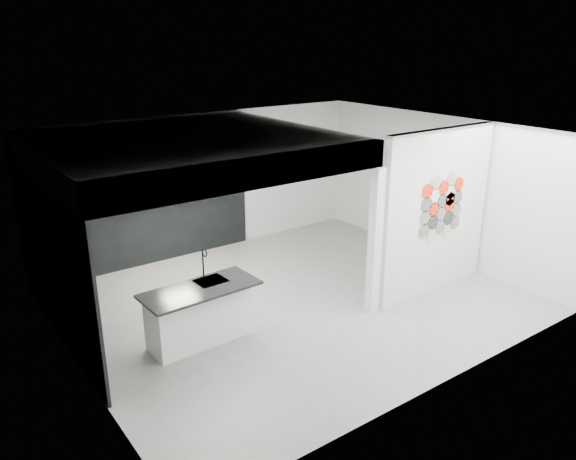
# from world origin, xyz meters

# --- Properties ---
(floor) EXTENTS (7.00, 6.00, 0.01)m
(floor) POSITION_xyz_m (0.00, 0.00, -0.01)
(floor) COLOR gray
(partition_panel) EXTENTS (2.45, 0.15, 2.80)m
(partition_panel) POSITION_xyz_m (2.23, -1.00, 1.40)
(partition_panel) COLOR silver
(partition_panel) RESTS_ON floor
(bay_clad_back) EXTENTS (4.40, 0.04, 2.35)m
(bay_clad_back) POSITION_xyz_m (-1.30, 2.97, 1.18)
(bay_clad_back) COLOR black
(bay_clad_back) RESTS_ON floor
(bay_clad_left) EXTENTS (0.04, 4.00, 2.35)m
(bay_clad_left) POSITION_xyz_m (-3.47, 1.00, 1.18)
(bay_clad_left) COLOR black
(bay_clad_left) RESTS_ON floor
(bulkhead) EXTENTS (4.40, 4.00, 0.40)m
(bulkhead) POSITION_xyz_m (-1.30, 1.00, 2.55)
(bulkhead) COLOR silver
(bulkhead) RESTS_ON corner_column
(corner_column) EXTENTS (0.16, 0.16, 2.35)m
(corner_column) POSITION_xyz_m (0.82, -1.00, 1.18)
(corner_column) COLOR silver
(corner_column) RESTS_ON floor
(fascia_beam) EXTENTS (4.40, 0.16, 0.40)m
(fascia_beam) POSITION_xyz_m (-1.30, -0.92, 2.55)
(fascia_beam) COLOR silver
(fascia_beam) RESTS_ON corner_column
(wall_basin) EXTENTS (0.40, 0.60, 0.12)m
(wall_basin) POSITION_xyz_m (-3.24, 0.80, 0.85)
(wall_basin) COLOR silver
(wall_basin) RESTS_ON bay_clad_left
(display_shelf) EXTENTS (3.00, 0.15, 0.04)m
(display_shelf) POSITION_xyz_m (-1.20, 2.87, 1.30)
(display_shelf) COLOR black
(display_shelf) RESTS_ON bay_clad_back
(kitchen_island) EXTENTS (1.68, 0.79, 1.33)m
(kitchen_island) POSITION_xyz_m (-1.87, -0.26, 0.45)
(kitchen_island) COLOR silver
(kitchen_island) RESTS_ON floor
(stockpot) EXTENTS (0.26, 0.26, 0.17)m
(stockpot) POSITION_xyz_m (-2.06, 2.87, 1.41)
(stockpot) COLOR black
(stockpot) RESTS_ON display_shelf
(kettle) EXTENTS (0.22, 0.22, 0.15)m
(kettle) POSITION_xyz_m (-0.09, 2.87, 1.40)
(kettle) COLOR black
(kettle) RESTS_ON display_shelf
(glass_bowl) EXTENTS (0.15, 0.15, 0.09)m
(glass_bowl) POSITION_xyz_m (0.15, 2.87, 1.37)
(glass_bowl) COLOR gray
(glass_bowl) RESTS_ON display_shelf
(glass_vase) EXTENTS (0.12, 0.12, 0.12)m
(glass_vase) POSITION_xyz_m (0.15, 2.87, 1.38)
(glass_vase) COLOR gray
(glass_vase) RESTS_ON display_shelf
(bottle_dark) EXTENTS (0.06, 0.06, 0.16)m
(bottle_dark) POSITION_xyz_m (-1.22, 2.87, 1.40)
(bottle_dark) COLOR black
(bottle_dark) RESTS_ON display_shelf
(utensil_cup) EXTENTS (0.08, 0.08, 0.09)m
(utensil_cup) POSITION_xyz_m (-1.80, 2.87, 1.37)
(utensil_cup) COLOR black
(utensil_cup) RESTS_ON display_shelf
(hex_tile_cluster) EXTENTS (1.04, 0.02, 1.16)m
(hex_tile_cluster) POSITION_xyz_m (2.26, -1.09, 1.50)
(hex_tile_cluster) COLOR #66635E
(hex_tile_cluster) RESTS_ON partition_panel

